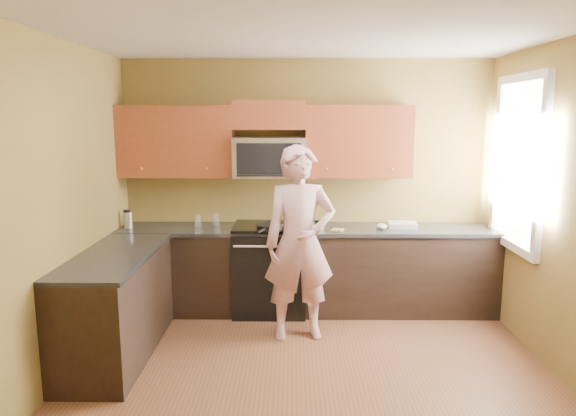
{
  "coord_description": "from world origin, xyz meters",
  "views": [
    {
      "loc": [
        -0.15,
        -3.73,
        2.08
      ],
      "look_at": [
        -0.2,
        1.3,
        1.2
      ],
      "focal_mm": 32.48,
      "sensor_mm": 36.0,
      "label": 1
    }
  ],
  "objects_px": {
    "frying_pan": "(270,230)",
    "travel_mug": "(129,228)",
    "stove": "(270,268)",
    "butter_tub": "(318,228)",
    "microwave": "(270,177)",
    "woman": "(300,243)"
  },
  "relations": [
    {
      "from": "frying_pan",
      "to": "travel_mug",
      "type": "relative_size",
      "value": 2.43
    },
    {
      "from": "stove",
      "to": "butter_tub",
      "type": "distance_m",
      "value": 0.68
    },
    {
      "from": "butter_tub",
      "to": "microwave",
      "type": "bearing_deg",
      "value": 163.99
    },
    {
      "from": "frying_pan",
      "to": "stove",
      "type": "bearing_deg",
      "value": 112.37
    },
    {
      "from": "frying_pan",
      "to": "butter_tub",
      "type": "bearing_deg",
      "value": 43.49
    },
    {
      "from": "woman",
      "to": "travel_mug",
      "type": "bearing_deg",
      "value": 152.13
    },
    {
      "from": "travel_mug",
      "to": "stove",
      "type": "bearing_deg",
      "value": 0.47
    },
    {
      "from": "frying_pan",
      "to": "woman",
      "type": "bearing_deg",
      "value": -35.01
    },
    {
      "from": "microwave",
      "to": "frying_pan",
      "type": "xyz_separation_m",
      "value": [
        0.01,
        -0.37,
        -0.5
      ]
    },
    {
      "from": "microwave",
      "to": "stove",
      "type": "bearing_deg",
      "value": -90.0
    },
    {
      "from": "travel_mug",
      "to": "frying_pan",
      "type": "bearing_deg",
      "value": -8.69
    },
    {
      "from": "stove",
      "to": "woman",
      "type": "height_order",
      "value": "woman"
    },
    {
      "from": "stove",
      "to": "frying_pan",
      "type": "xyz_separation_m",
      "value": [
        0.01,
        -0.24,
        0.47
      ]
    },
    {
      "from": "woman",
      "to": "stove",
      "type": "bearing_deg",
      "value": 107.16
    },
    {
      "from": "microwave",
      "to": "travel_mug",
      "type": "xyz_separation_m",
      "value": [
        -1.5,
        -0.14,
        -0.53
      ]
    },
    {
      "from": "stove",
      "to": "butter_tub",
      "type": "bearing_deg",
      "value": -2.42
    },
    {
      "from": "stove",
      "to": "microwave",
      "type": "bearing_deg",
      "value": 90.0
    },
    {
      "from": "travel_mug",
      "to": "woman",
      "type": "bearing_deg",
      "value": -19.82
    },
    {
      "from": "woman",
      "to": "frying_pan",
      "type": "xyz_separation_m",
      "value": [
        -0.3,
        0.42,
        0.03
      ]
    },
    {
      "from": "frying_pan",
      "to": "travel_mug",
      "type": "distance_m",
      "value": 1.53
    },
    {
      "from": "microwave",
      "to": "woman",
      "type": "bearing_deg",
      "value": -68.37
    },
    {
      "from": "woman",
      "to": "travel_mug",
      "type": "distance_m",
      "value": 1.93
    }
  ]
}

